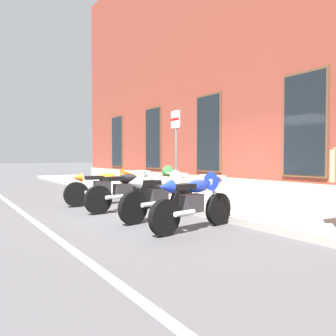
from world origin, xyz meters
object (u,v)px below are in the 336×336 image
motorcycle_white_sport (162,193)px  motorcycle_blue_sport (197,198)px  barrel_planter (168,181)px  parking_sign (176,142)px  motorcycle_orange_sport (107,185)px  motorcycle_black_naked (125,191)px

motorcycle_white_sport → motorcycle_blue_sport: size_ratio=1.02×
barrel_planter → motorcycle_blue_sport: bearing=-26.9°
motorcycle_blue_sport → barrel_planter: bearing=153.1°
motorcycle_white_sport → parking_sign: 2.13m
motorcycle_orange_sport → motorcycle_blue_sport: bearing=1.4°
motorcycle_orange_sport → motorcycle_white_sport: size_ratio=1.08×
motorcycle_black_naked → motorcycle_white_sport: (1.43, 0.17, 0.08)m
motorcycle_orange_sport → barrel_planter: size_ratio=2.43×
parking_sign → barrel_planter: size_ratio=2.67×
parking_sign → motorcycle_orange_sport: bearing=-137.1°
motorcycle_orange_sport → barrel_planter: (-0.42, 2.30, -0.02)m
motorcycle_orange_sport → barrel_planter: barrel_planter is taller
motorcycle_white_sport → parking_sign: size_ratio=0.85×
motorcycle_black_naked → motorcycle_white_sport: 1.44m
motorcycle_white_sport → motorcycle_blue_sport: bearing=-0.0°
motorcycle_black_naked → barrel_planter: (-1.74, 2.37, 0.04)m
motorcycle_black_naked → parking_sign: 1.87m
motorcycle_orange_sport → motorcycle_black_naked: bearing=-3.1°
motorcycle_orange_sport → parking_sign: bearing=42.9°
motorcycle_orange_sport → motorcycle_white_sport: 2.75m
barrel_planter → parking_sign: bearing=-27.3°
barrel_planter → motorcycle_black_naked: bearing=-53.7°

